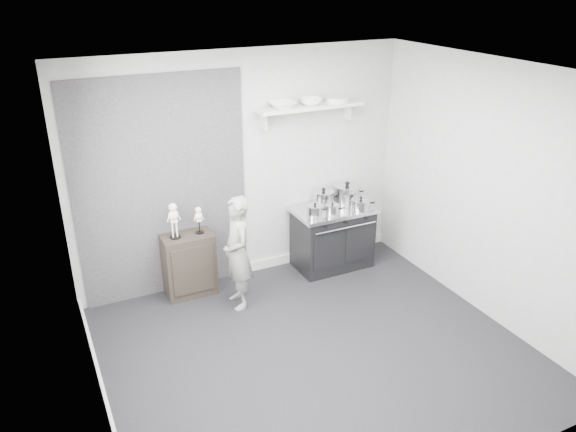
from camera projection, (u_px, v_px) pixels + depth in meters
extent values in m
plane|color=black|center=(315.00, 352.00, 5.53)|extent=(4.00, 4.00, 0.00)
cube|color=#A0A09D|center=(243.00, 169.00, 6.48)|extent=(4.00, 0.02, 2.70)
cube|color=#A0A09D|center=(456.00, 336.00, 3.51)|extent=(4.00, 0.02, 2.70)
cube|color=#A0A09D|center=(83.00, 276.00, 4.19)|extent=(0.02, 3.60, 2.70)
cube|color=#A0A09D|center=(488.00, 192.00, 5.79)|extent=(0.02, 3.60, 2.70)
cube|color=silver|center=(321.00, 73.00, 4.45)|extent=(4.00, 3.60, 0.02)
cube|color=black|center=(163.00, 190.00, 6.13)|extent=(1.90, 0.02, 2.50)
cube|color=silver|center=(317.00, 251.00, 7.38)|extent=(2.00, 0.03, 0.12)
cube|color=silver|center=(108.00, 410.00, 4.72)|extent=(0.03, 3.60, 0.12)
cube|color=silver|center=(310.00, 107.00, 6.42)|extent=(1.30, 0.26, 0.04)
cube|color=silver|center=(264.00, 121.00, 6.31)|extent=(0.03, 0.12, 0.20)
cube|color=silver|center=(348.00, 111.00, 6.75)|extent=(0.03, 0.12, 0.20)
cube|color=black|center=(332.00, 239.00, 7.02)|extent=(0.92, 0.55, 0.74)
cube|color=silver|center=(333.00, 210.00, 6.87)|extent=(0.98, 0.59, 0.05)
cube|color=black|center=(328.00, 250.00, 6.70)|extent=(0.39, 0.02, 0.48)
cube|color=black|center=(359.00, 243.00, 6.88)|extent=(0.39, 0.02, 0.48)
cylinder|color=silver|center=(346.00, 228.00, 6.66)|extent=(0.83, 0.02, 0.02)
cylinder|color=black|center=(325.00, 226.00, 6.53)|extent=(0.04, 0.03, 0.04)
cylinder|color=black|center=(346.00, 222.00, 6.64)|extent=(0.04, 0.03, 0.04)
cylinder|color=black|center=(365.00, 218.00, 6.75)|extent=(0.04, 0.03, 0.04)
cube|color=black|center=(189.00, 265.00, 6.41)|extent=(0.57, 0.33, 0.74)
imported|color=gray|center=(238.00, 253.00, 6.07)|extent=(0.33, 0.49, 1.29)
cylinder|color=silver|center=(315.00, 211.00, 6.60)|extent=(0.19, 0.19, 0.13)
cylinder|color=silver|center=(315.00, 206.00, 6.57)|extent=(0.20, 0.20, 0.01)
sphere|color=black|center=(315.00, 204.00, 6.56)|extent=(0.03, 0.03, 0.03)
cylinder|color=black|center=(325.00, 210.00, 6.66)|extent=(0.10, 0.02, 0.02)
cylinder|color=silver|center=(323.00, 199.00, 6.91)|extent=(0.26, 0.26, 0.17)
cylinder|color=silver|center=(324.00, 192.00, 6.88)|extent=(0.27, 0.27, 0.01)
sphere|color=black|center=(324.00, 189.00, 6.86)|extent=(0.05, 0.05, 0.05)
cylinder|color=black|center=(335.00, 197.00, 6.98)|extent=(0.10, 0.02, 0.02)
cylinder|color=silver|center=(347.00, 194.00, 7.03)|extent=(0.31, 0.31, 0.19)
cylinder|color=silver|center=(347.00, 186.00, 6.99)|extent=(0.32, 0.32, 0.01)
sphere|color=black|center=(347.00, 184.00, 6.97)|extent=(0.06, 0.06, 0.06)
cylinder|color=black|center=(360.00, 192.00, 7.11)|extent=(0.10, 0.02, 0.02)
cylinder|color=silver|center=(361.00, 205.00, 6.80)|extent=(0.23, 0.23, 0.12)
cylinder|color=silver|center=(361.00, 200.00, 6.77)|extent=(0.23, 0.23, 0.01)
sphere|color=black|center=(361.00, 198.00, 6.76)|extent=(0.04, 0.04, 0.04)
cylinder|color=black|center=(371.00, 203.00, 6.86)|extent=(0.10, 0.02, 0.02)
cylinder|color=silver|center=(332.00, 210.00, 6.65)|extent=(0.16, 0.16, 0.11)
cylinder|color=silver|center=(332.00, 205.00, 6.63)|extent=(0.17, 0.17, 0.01)
sphere|color=black|center=(332.00, 203.00, 6.62)|extent=(0.03, 0.03, 0.03)
cylinder|color=black|center=(341.00, 208.00, 6.70)|extent=(0.10, 0.02, 0.02)
imported|color=white|center=(282.00, 105.00, 6.26)|extent=(0.30, 0.30, 0.07)
imported|color=white|center=(311.00, 101.00, 6.40)|extent=(0.25, 0.25, 0.08)
cylinder|color=silver|center=(337.00, 100.00, 6.54)|extent=(0.28, 0.28, 0.06)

